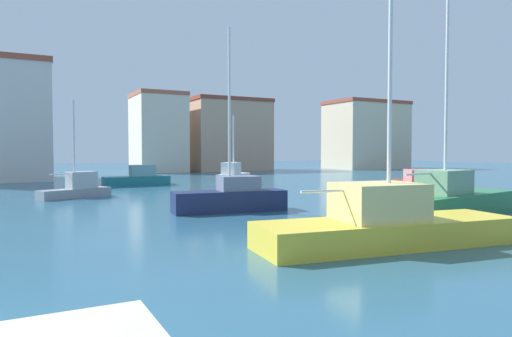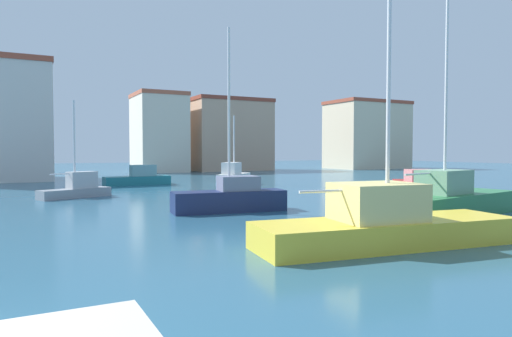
{
  "view_description": "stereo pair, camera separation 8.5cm",
  "coord_description": "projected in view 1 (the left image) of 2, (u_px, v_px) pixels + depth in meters",
  "views": [
    {
      "loc": [
        1.62,
        -6.31,
        2.81
      ],
      "look_at": [
        14.03,
        17.28,
        1.74
      ],
      "focal_mm": 31.92,
      "sensor_mm": 36.0,
      "label": 1
    },
    {
      "loc": [
        1.7,
        -6.35,
        2.81
      ],
      "look_at": [
        14.03,
        17.28,
        1.74
      ],
      "focal_mm": 31.92,
      "sensor_mm": 36.0,
      "label": 2
    }
  ],
  "objects": [
    {
      "name": "motorboat_red_distant_east",
      "position": [
        422.0,
        184.0,
        31.64
      ],
      "size": [
        5.63,
        7.61,
        1.47
      ],
      "color": "#B22823",
      "rests_on": "water"
    },
    {
      "name": "water",
      "position": [
        250.0,
        193.0,
        29.6
      ],
      "size": [
        160.0,
        160.0,
        0.0
      ],
      "primitive_type": "plane",
      "color": "#285670",
      "rests_on": "ground"
    },
    {
      "name": "sailboat_yellow_distant_north",
      "position": [
        386.0,
        223.0,
        13.35
      ],
      "size": [
        8.26,
        3.28,
        12.97
      ],
      "color": "gold",
      "rests_on": "water"
    },
    {
      "name": "warehouse_block",
      "position": [
        366.0,
        135.0,
        70.51
      ],
      "size": [
        11.78,
        7.74,
        10.36
      ],
      "color": "beige",
      "rests_on": "ground"
    },
    {
      "name": "sailboat_white_behind_lamppost",
      "position": [
        233.0,
        176.0,
        37.93
      ],
      "size": [
        4.23,
        4.26,
        5.71
      ],
      "color": "white",
      "rests_on": "water"
    },
    {
      "name": "sailboat_navy_near_pier",
      "position": [
        231.0,
        197.0,
        20.88
      ],
      "size": [
        5.34,
        2.08,
        8.37
      ],
      "color": "#19234C",
      "rests_on": "water"
    },
    {
      "name": "sailboat_grey_center_channel",
      "position": [
        77.0,
        188.0,
        27.01
      ],
      "size": [
        4.29,
        2.67,
        5.75
      ],
      "color": "gray",
      "rests_on": "water"
    },
    {
      "name": "harbor_office",
      "position": [
        228.0,
        135.0,
        63.63
      ],
      "size": [
        10.96,
        7.19,
        9.98
      ],
      "color": "tan",
      "rests_on": "ground"
    },
    {
      "name": "motorboat_teal_far_left",
      "position": [
        138.0,
        178.0,
        36.91
      ],
      "size": [
        5.26,
        1.82,
        1.62
      ],
      "color": "#1E707A",
      "rests_on": "water"
    },
    {
      "name": "sailboat_green_outer_mooring",
      "position": [
        444.0,
        200.0,
        19.45
      ],
      "size": [
        8.3,
        3.71,
        10.98
      ],
      "color": "#28703D",
      "rests_on": "water"
    },
    {
      "name": "waterfront_apartments",
      "position": [
        158.0,
        133.0,
        58.91
      ],
      "size": [
        6.15,
        7.46,
        10.19
      ],
      "color": "beige",
      "rests_on": "ground"
    }
  ]
}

